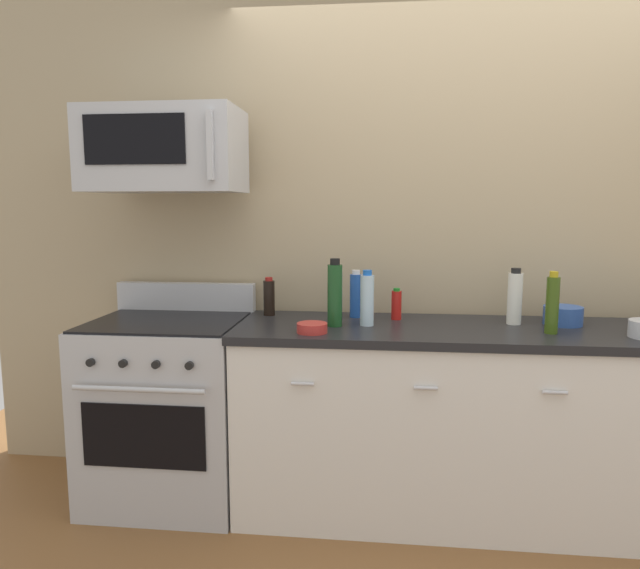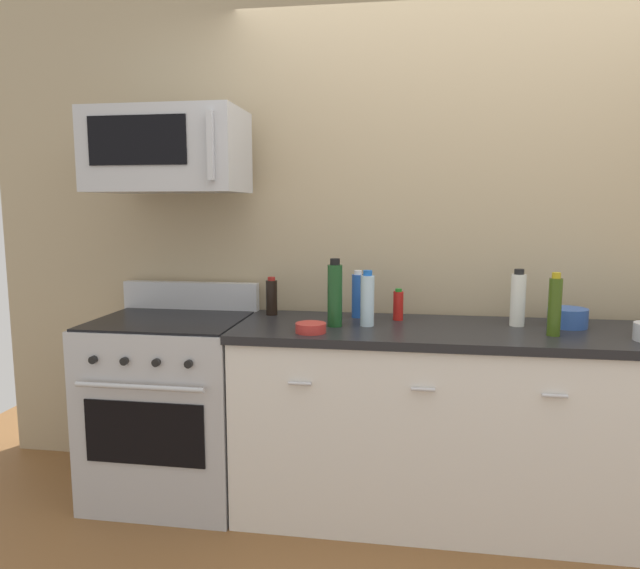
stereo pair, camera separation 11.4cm
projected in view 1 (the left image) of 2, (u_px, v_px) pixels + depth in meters
ground_plane at (471, 512)px, 2.77m from camera, size 6.44×6.44×0.00m
back_wall at (469, 232)px, 3.00m from camera, size 5.37×0.10×2.70m
counter_unit at (475, 422)px, 2.71m from camera, size 2.28×0.66×0.92m
range_oven at (170, 407)px, 2.88m from camera, size 0.76×0.69×1.07m
microwave at (164, 151)px, 2.75m from camera, size 0.74×0.44×0.40m
bottle_soy_sauce_dark at (269, 297)px, 2.94m from camera, size 0.06×0.06×0.20m
bottle_wine_green at (335, 294)px, 2.66m from camera, size 0.07×0.07×0.32m
bottle_soda_blue at (356, 295)px, 2.89m from camera, size 0.06×0.06×0.24m
bottle_olive_oil at (552, 304)px, 2.51m from camera, size 0.06×0.06×0.28m
bottle_hot_sauce_red at (396, 305)px, 2.83m from camera, size 0.05×0.05×0.16m
bottle_water_clear at (367, 299)px, 2.68m from camera, size 0.07×0.07×0.26m
bottle_vinegar_white at (515, 298)px, 2.71m from camera, size 0.07×0.07×0.27m
bowl_red_small at (312, 327)px, 2.54m from camera, size 0.14×0.14×0.04m
bowl_blue_mixing at (563, 315)px, 2.71m from camera, size 0.18×0.18×0.09m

